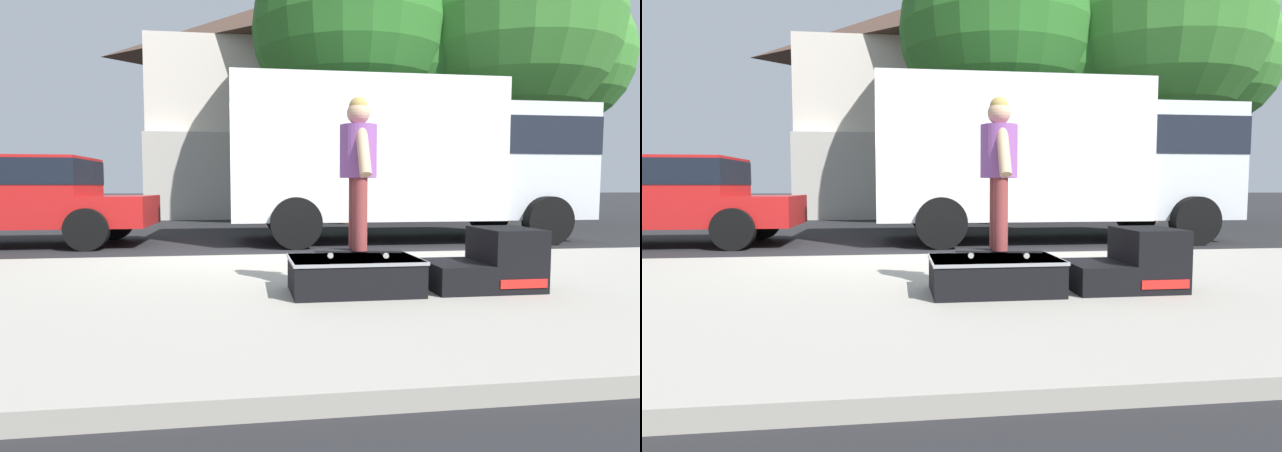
# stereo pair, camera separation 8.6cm
# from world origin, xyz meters

# --- Properties ---
(ground_plane) EXTENTS (140.00, 140.00, 0.00)m
(ground_plane) POSITION_xyz_m (0.00, 0.00, 0.00)
(ground_plane) COLOR black
(sidewalk_slab) EXTENTS (50.00, 5.00, 0.12)m
(sidewalk_slab) POSITION_xyz_m (0.00, -3.00, 0.06)
(sidewalk_slab) COLOR gray
(sidewalk_slab) RESTS_ON ground
(skate_box) EXTENTS (1.17, 0.76, 0.32)m
(skate_box) POSITION_xyz_m (1.09, -3.25, 0.29)
(skate_box) COLOR black
(skate_box) RESTS_ON sidewalk_slab
(kicker_ramp) EXTENTS (1.01, 0.69, 0.57)m
(kicker_ramp) POSITION_xyz_m (2.40, -3.25, 0.36)
(kicker_ramp) COLOR black
(kicker_ramp) RESTS_ON sidewalk_slab
(skateboard) EXTENTS (0.80, 0.32, 0.07)m
(skateboard) POSITION_xyz_m (1.13, -3.22, 0.50)
(skateboard) COLOR black
(skateboard) RESTS_ON skate_box
(skater_kid) EXTENTS (0.33, 0.71, 1.38)m
(skater_kid) POSITION_xyz_m (1.13, -3.22, 1.32)
(skater_kid) COLOR brown
(skater_kid) RESTS_ON skateboard
(box_truck) EXTENTS (6.91, 2.63, 3.05)m
(box_truck) POSITION_xyz_m (3.34, 2.20, 1.70)
(box_truck) COLOR white
(box_truck) RESTS_ON ground
(street_tree_main) EXTENTS (6.97, 6.34, 8.81)m
(street_tree_main) POSITION_xyz_m (8.07, 6.74, 5.46)
(street_tree_main) COLOR brown
(street_tree_main) RESTS_ON ground
(street_tree_neighbour) EXTENTS (6.03, 5.48, 8.13)m
(street_tree_neighbour) POSITION_xyz_m (3.40, 6.78, 5.22)
(street_tree_neighbour) COLOR brown
(street_tree_neighbour) RESTS_ON ground
(house_behind) EXTENTS (9.54, 8.23, 8.40)m
(house_behind) POSITION_xyz_m (1.44, 13.21, 4.24)
(house_behind) COLOR beige
(house_behind) RESTS_ON ground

